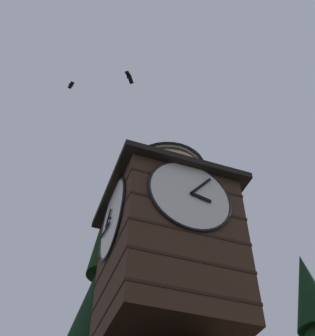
# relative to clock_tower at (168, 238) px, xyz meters

# --- Properties ---
(clock_tower) EXTENTS (4.81, 4.81, 8.87)m
(clock_tower) POSITION_rel_clock_tower_xyz_m (0.00, 0.00, 0.00)
(clock_tower) COLOR #422B1E
(clock_tower) RESTS_ON building_main
(flying_bird_high) EXTENTS (0.29, 0.49, 0.15)m
(flying_bird_high) POSITION_rel_clock_tower_xyz_m (4.51, -1.91, 10.07)
(flying_bird_high) COLOR black
(flying_bird_low) EXTENTS (0.53, 0.61, 0.13)m
(flying_bird_low) POSITION_rel_clock_tower_xyz_m (2.34, 1.93, 6.40)
(flying_bird_low) COLOR black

